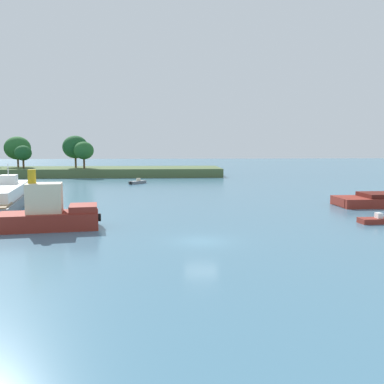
# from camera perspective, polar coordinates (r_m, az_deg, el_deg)

# --- Properties ---
(ground_plane) EXTENTS (400.00, 400.00, 0.00)m
(ground_plane) POSITION_cam_1_polar(r_m,az_deg,el_deg) (34.26, 1.22, -6.39)
(ground_plane) COLOR teal
(treeline_island) EXTENTS (64.35, 15.65, 9.52)m
(treeline_island) POSITION_cam_1_polar(r_m,az_deg,el_deg) (108.98, -15.17, 3.26)
(treeline_island) COLOR #4C6038
(treeline_island) RESTS_ON ground
(fishing_skiff) EXTENTS (3.30, 3.80, 1.03)m
(fishing_skiff) POSITION_cam_1_polar(r_m,az_deg,el_deg) (84.83, -7.07, 1.28)
(fishing_skiff) COLOR slate
(fishing_skiff) RESTS_ON ground
(small_motorboat) EXTENTS (4.61, 1.73, 1.00)m
(small_motorboat) POSITION_cam_1_polar(r_m,az_deg,el_deg) (45.72, 23.32, -3.37)
(small_motorboat) COLOR maroon
(small_motorboat) RESTS_ON ground
(tugboat) EXTENTS (9.01, 4.84, 5.28)m
(tugboat) POSITION_cam_1_polar(r_m,az_deg,el_deg) (40.86, -17.87, -2.67)
(tugboat) COLOR maroon
(tugboat) RESTS_ON ground
(white_riverboat) EXTENTS (7.99, 23.01, 5.04)m
(white_riverboat) POSITION_cam_1_polar(r_m,az_deg,el_deg) (57.30, -23.01, -0.60)
(white_riverboat) COLOR slate
(white_riverboat) RESTS_ON ground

